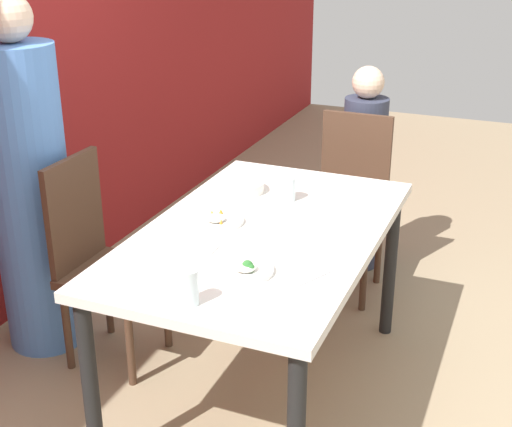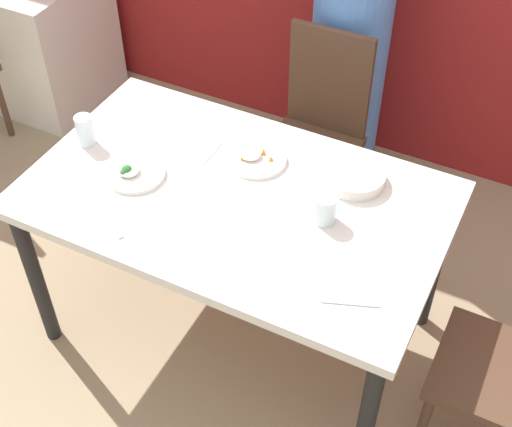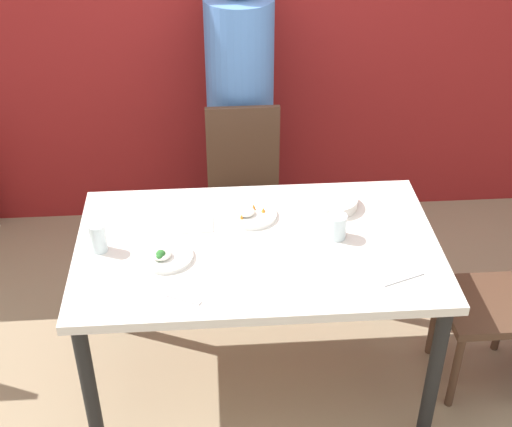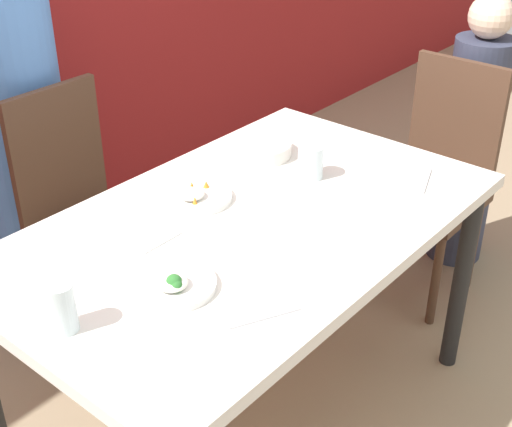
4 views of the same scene
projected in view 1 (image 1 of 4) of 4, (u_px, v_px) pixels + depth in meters
The scene contains 14 objects.
ground_plane at pixel (262, 390), 3.14m from camera, with size 10.00×10.00×0.00m, color #998466.
dining_table at pixel (263, 248), 2.87m from camera, with size 1.49×0.90×0.78m.
chair_adult_spot at pixel (99, 256), 3.21m from camera, with size 0.40×0.40×0.97m.
chair_child_spot at pixel (349, 200), 3.85m from camera, with size 0.40×0.40×0.97m.
person_adult at pixel (30, 195), 3.24m from camera, with size 0.36×0.36×1.65m.
person_child at pixel (362, 176), 4.08m from camera, with size 0.25×0.25×1.18m.
bowl_curry at pixel (240, 186), 3.22m from camera, with size 0.22×0.22×0.05m.
plate_rice_adult at pixel (217, 220), 2.89m from camera, with size 0.22×0.22×0.05m.
plate_rice_child at pixel (244, 269), 2.49m from camera, with size 0.22×0.22×0.06m.
glass_water_tall at pixel (188, 287), 2.27m from camera, with size 0.07×0.07×0.12m.
glass_water_short at pixel (286, 189), 3.11m from camera, with size 0.08×0.08×0.11m.
napkin_folded at pixel (199, 247), 2.68m from camera, with size 0.14×0.14×0.01m.
fork_steel at pixel (315, 277), 2.45m from camera, with size 0.17×0.10×0.01m.
spoon_steel at pixel (364, 193), 3.20m from camera, with size 0.18×0.08×0.01m.
Camera 1 is at (-2.41, -0.96, 1.94)m, focal length 50.00 mm.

